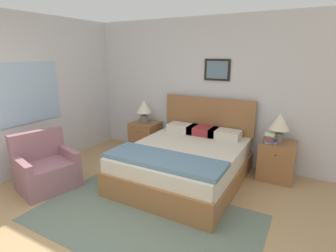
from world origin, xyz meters
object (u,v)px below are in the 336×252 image
(armchair, at_px, (46,169))
(nightstand_by_door, at_px, (277,161))
(table_lamp_by_door, at_px, (280,123))
(bed, at_px, (185,161))
(nightstand_near_window, at_px, (145,137))
(table_lamp_near_window, at_px, (144,108))

(armchair, bearing_deg, nightstand_by_door, 138.83)
(armchair, xyz_separation_m, table_lamp_by_door, (2.96, 1.98, 0.64))
(table_lamp_by_door, bearing_deg, bed, -148.94)
(nightstand_near_window, relative_size, table_lamp_by_door, 1.31)
(nightstand_near_window, bearing_deg, table_lamp_by_door, -0.21)
(bed, distance_m, nightstand_near_window, 1.48)
(bed, distance_m, table_lamp_by_door, 1.58)
(armchair, height_order, table_lamp_near_window, table_lamp_near_window)
(table_lamp_near_window, bearing_deg, table_lamp_by_door, 0.00)
(bed, relative_size, nightstand_near_window, 3.33)
(bed, distance_m, nightstand_by_door, 1.48)
(bed, distance_m, armchair, 2.11)
(armchair, height_order, nightstand_near_window, armchair)
(bed, relative_size, armchair, 2.23)
(nightstand_near_window, xyz_separation_m, table_lamp_near_window, (-0.01, -0.01, 0.61))
(table_lamp_near_window, bearing_deg, nightstand_near_window, 52.61)
(table_lamp_near_window, distance_m, table_lamp_by_door, 2.52)
(armchair, bearing_deg, nightstand_near_window, -177.69)
(bed, bearing_deg, armchair, -144.40)
(table_lamp_by_door, bearing_deg, armchair, -146.25)
(armchair, relative_size, nightstand_by_door, 1.49)
(nightstand_near_window, relative_size, table_lamp_near_window, 1.31)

